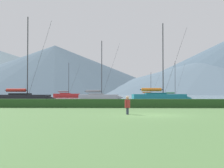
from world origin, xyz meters
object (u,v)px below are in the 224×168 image
object	(u,v)px
sailboat_slip_3	(67,95)
person_seated_viewer	(127,104)
sailboat_slip_2	(150,95)
sailboat_slip_8	(160,97)
sailboat_slip_0	(174,96)
sailboat_slip_9	(99,97)
sailboat_slip_4	(24,98)

from	to	relation	value
sailboat_slip_3	person_seated_viewer	distance (m)	80.18
sailboat_slip_2	sailboat_slip_8	world-z (taller)	sailboat_slip_8
sailboat_slip_0	sailboat_slip_9	size ratio (longest dim) A/B	0.87
sailboat_slip_0	sailboat_slip_3	world-z (taller)	sailboat_slip_3
sailboat_slip_2	sailboat_slip_4	bearing A→B (deg)	-113.61
sailboat_slip_8	person_seated_viewer	bearing A→B (deg)	-106.29
sailboat_slip_8	sailboat_slip_9	xyz separation A→B (m)	(-10.03, 11.89, -0.07)
sailboat_slip_3	sailboat_slip_4	world-z (taller)	sailboat_slip_4
sailboat_slip_9	sailboat_slip_0	bearing A→B (deg)	56.31
sailboat_slip_8	sailboat_slip_3	bearing A→B (deg)	108.57
sailboat_slip_4	sailboat_slip_8	distance (m)	20.15
sailboat_slip_0	person_seated_viewer	size ratio (longest dim) A/B	7.85
sailboat_slip_4	sailboat_slip_8	size ratio (longest dim) A/B	1.03
person_seated_viewer	sailboat_slip_8	bearing A→B (deg)	70.28
sailboat_slip_0	sailboat_slip_2	xyz separation A→B (m)	(-4.74, 19.59, 0.04)
sailboat_slip_2	sailboat_slip_8	bearing A→B (deg)	-96.12
sailboat_slip_0	person_seated_viewer	bearing A→B (deg)	-105.91
sailboat_slip_0	sailboat_slip_4	bearing A→B (deg)	-128.44
sailboat_slip_2	person_seated_viewer	size ratio (longest dim) A/B	6.46
sailboat_slip_9	person_seated_viewer	world-z (taller)	sailboat_slip_9
sailboat_slip_9	sailboat_slip_8	bearing A→B (deg)	-48.80
sailboat_slip_8	person_seated_viewer	xyz separation A→B (m)	(-5.42, -28.66, -0.09)
sailboat_slip_0	sailboat_slip_4	size ratio (longest dim) A/B	0.79
sailboat_slip_8	sailboat_slip_9	world-z (taller)	sailboat_slip_8
sailboat_slip_8	sailboat_slip_9	size ratio (longest dim) A/B	1.07
sailboat_slip_2	sailboat_slip_4	world-z (taller)	sailboat_slip_4
sailboat_slip_3	person_seated_viewer	size ratio (longest dim) A/B	8.48
sailboat_slip_2	sailboat_slip_4	distance (m)	65.30
sailboat_slip_4	person_seated_viewer	distance (m)	29.07
sailboat_slip_2	sailboat_slip_3	distance (m)	26.82
sailboat_slip_4	sailboat_slip_9	xyz separation A→B (m)	(9.82, 15.32, -0.04)
sailboat_slip_3	sailboat_slip_8	world-z (taller)	sailboat_slip_8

